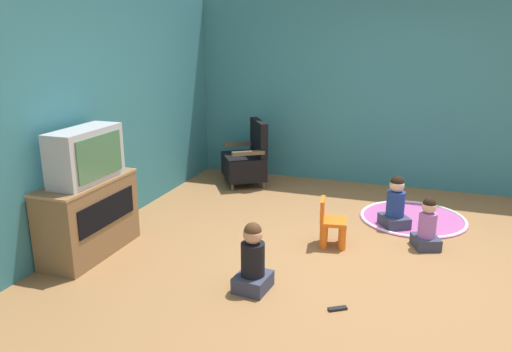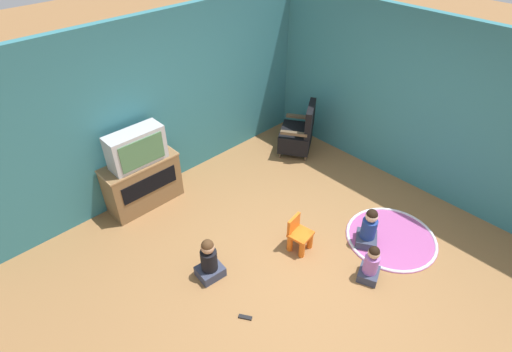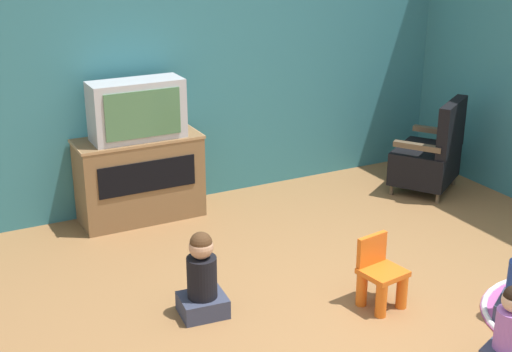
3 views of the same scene
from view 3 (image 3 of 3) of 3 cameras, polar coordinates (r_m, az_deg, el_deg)
name	(u,v)px [view 3 (image 3 of 3)]	position (r m, az deg, el deg)	size (l,w,h in m)	color
ground_plane	(378,319)	(4.80, 9.71, -11.24)	(30.00, 30.00, 0.00)	olive
wall_back	(186,62)	(6.37, -5.59, 9.06)	(5.51, 0.12, 2.52)	teal
tv_cabinet	(140,177)	(6.15, -9.28, -0.09)	(1.06, 0.44, 0.73)	brown
television	(137,110)	(5.95, -9.50, 5.23)	(0.77, 0.32, 0.49)	#B7B7BC
black_armchair	(430,156)	(6.90, 13.78, 1.57)	(0.83, 0.79, 0.89)	brown
yellow_kid_chair	(380,278)	(4.87, 9.92, -8.01)	(0.31, 0.30, 0.48)	orange
child_watching_left	(510,332)	(4.44, 19.62, -11.65)	(0.33, 0.31, 0.52)	#33384C
child_watching_center	(202,279)	(4.68, -4.34, -8.26)	(0.32, 0.29, 0.59)	#33384C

